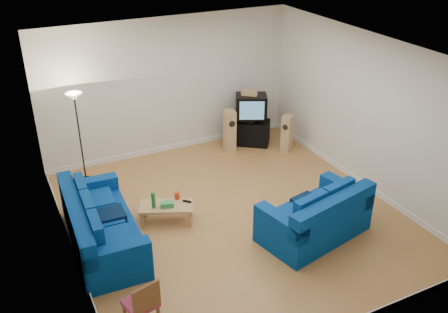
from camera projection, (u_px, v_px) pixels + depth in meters
name	position (u px, v px, depth m)	size (l,w,h in m)	color
room	(234.00, 144.00, 8.91)	(6.01, 6.51, 3.21)	#99622F
sofa_three_seat	(99.00, 230.00, 8.61)	(1.17, 2.51, 0.96)	navy
sofa_loveseat	(317.00, 219.00, 8.86)	(2.13, 1.47, 0.97)	navy
coffee_table	(166.00, 207.00, 9.32)	(1.10, 0.85, 0.36)	tan
bottle	(153.00, 200.00, 9.15)	(0.07, 0.07, 0.32)	#197233
tissue_box	(167.00, 205.00, 9.22)	(0.24, 0.13, 0.10)	green
red_canister	(177.00, 196.00, 9.46)	(0.10, 0.10, 0.14)	red
remote	(187.00, 201.00, 9.39)	(0.17, 0.05, 0.02)	black
tv_stand	(250.00, 132.00, 12.36)	(0.97, 0.54, 0.59)	black
av_receiver	(247.00, 119.00, 12.22)	(0.46, 0.37, 0.11)	black
television	(251.00, 106.00, 12.06)	(0.89, 0.80, 0.57)	black
centre_speaker	(249.00, 93.00, 11.90)	(0.38, 0.15, 0.13)	tan
speaker_left	(230.00, 131.00, 11.93)	(0.27, 0.34, 1.02)	tan
speaker_right	(287.00, 133.00, 11.93)	(0.34, 0.32, 0.90)	tan
floor_lamp	(76.00, 109.00, 10.10)	(0.34, 0.34, 2.00)	black
dining_chair	(143.00, 303.00, 6.85)	(0.50, 0.50, 0.87)	brown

